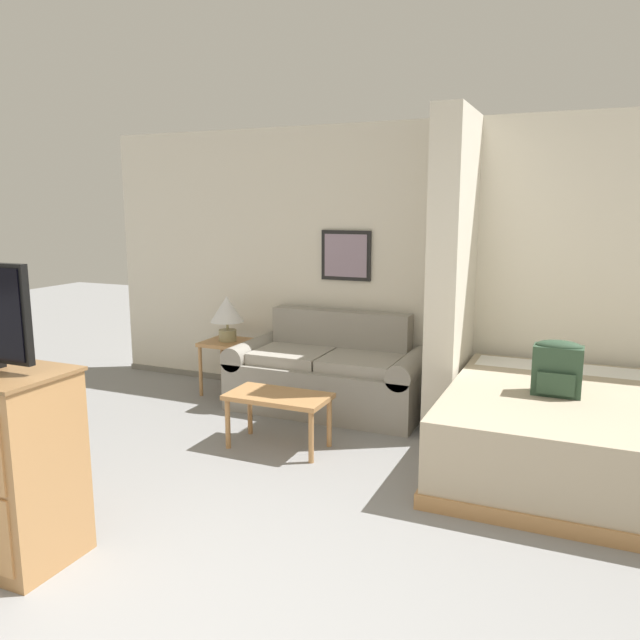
% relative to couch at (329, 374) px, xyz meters
% --- Properties ---
extents(wall_back, '(6.45, 0.16, 2.60)m').
position_rel_couch_xyz_m(wall_back, '(0.58, 0.48, 0.97)').
color(wall_back, silver).
rests_on(wall_back, ground_plane).
extents(wall_partition_pillar, '(0.24, 0.89, 2.60)m').
position_rel_couch_xyz_m(wall_partition_pillar, '(1.10, -0.02, 0.98)').
color(wall_partition_pillar, silver).
rests_on(wall_partition_pillar, ground_plane).
extents(couch, '(1.78, 0.84, 0.87)m').
position_rel_couch_xyz_m(couch, '(0.00, 0.00, 0.00)').
color(couch, gray).
rests_on(couch, ground_plane).
extents(coffee_table, '(0.78, 0.42, 0.43)m').
position_rel_couch_xyz_m(coffee_table, '(0.01, -1.04, 0.05)').
color(coffee_table, '#B27F4C').
rests_on(coffee_table, ground_plane).
extents(side_table, '(0.46, 0.46, 0.53)m').
position_rel_couch_xyz_m(side_table, '(-1.11, 0.05, 0.13)').
color(side_table, '#B27F4C').
rests_on(side_table, ground_plane).
extents(table_lamp, '(0.33, 0.33, 0.45)m').
position_rel_couch_xyz_m(table_lamp, '(-1.11, 0.05, 0.50)').
color(table_lamp, tan).
rests_on(table_lamp, side_table).
extents(bed, '(1.82, 1.98, 0.57)m').
position_rel_couch_xyz_m(bed, '(2.14, -0.60, -0.03)').
color(bed, '#B27F4C').
rests_on(bed, ground_plane).
extents(backpack, '(0.32, 0.21, 0.38)m').
position_rel_couch_xyz_m(backpack, '(1.98, -0.68, 0.44)').
color(backpack, '#2D4733').
rests_on(backpack, bed).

